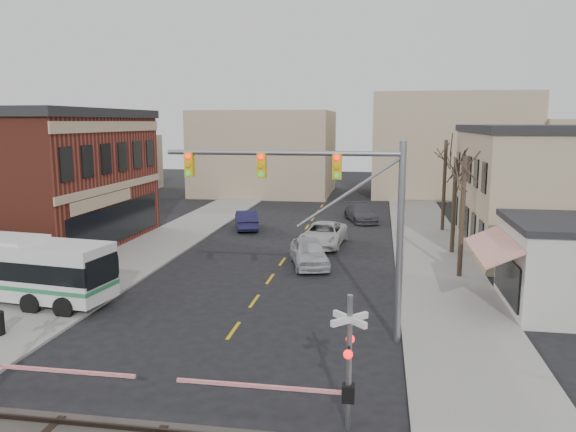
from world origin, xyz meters
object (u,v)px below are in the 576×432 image
at_px(rr_crossing_east, 334,363).
at_px(car_c, 324,234).
at_px(traffic_signal_mast, 333,199).
at_px(car_a, 309,252).
at_px(car_b, 246,220).
at_px(car_d, 361,213).
at_px(pedestrian_far, 60,265).
at_px(pedestrian_near, 66,287).

xyz_separation_m(rr_crossing_east, car_c, (-2.70, 23.97, -1.14)).
distance_m(traffic_signal_mast, rr_crossing_east, 7.88).
bearing_deg(traffic_signal_mast, car_c, 96.80).
bearing_deg(car_a, car_b, 105.69).
xyz_separation_m(car_c, car_d, (2.27, 10.40, -0.07)).
height_order(car_b, car_c, car_c).
height_order(car_a, pedestrian_far, car_a).
bearing_deg(car_a, pedestrian_far, -172.74).
bearing_deg(pedestrian_far, car_c, 19.03).
xyz_separation_m(traffic_signal_mast, car_a, (-2.35, 11.22, -4.85)).
bearing_deg(car_c, car_b, 147.96).
distance_m(rr_crossing_east, car_a, 18.40).
relative_size(rr_crossing_east, pedestrian_far, 3.70).
bearing_deg(pedestrian_near, pedestrian_far, 51.14).
xyz_separation_m(car_b, pedestrian_near, (-3.96, -20.35, 0.13)).
relative_size(car_a, car_b, 1.06).
bearing_deg(rr_crossing_east, pedestrian_far, 141.86).
xyz_separation_m(rr_crossing_east, car_d, (-0.42, 34.37, -1.21)).
xyz_separation_m(car_d, pedestrian_far, (-15.75, -21.67, 0.12)).
distance_m(pedestrian_near, pedestrian_far, 4.68).
bearing_deg(pedestrian_near, car_c, -18.56).
distance_m(rr_crossing_east, car_d, 34.39).
bearing_deg(rr_crossing_east, pedestrian_near, 146.94).
height_order(car_c, pedestrian_near, pedestrian_near).
distance_m(rr_crossing_east, car_c, 24.15).
relative_size(car_c, car_d, 1.14).
xyz_separation_m(pedestrian_near, pedestrian_far, (-2.62, 3.88, -0.04)).
relative_size(car_c, pedestrian_near, 3.71).
height_order(traffic_signal_mast, car_a, traffic_signal_mast).
xyz_separation_m(car_a, car_c, (0.31, 5.85, -0.04)).
bearing_deg(car_a, car_d, 65.88).
relative_size(rr_crossing_east, car_c, 0.94).
bearing_deg(car_b, pedestrian_near, 61.65).
bearing_deg(pedestrian_near, car_a, -31.54).
relative_size(rr_crossing_east, car_b, 1.17).
height_order(traffic_signal_mast, pedestrian_near, traffic_signal_mast).
distance_m(car_a, pedestrian_near, 14.06).
bearing_deg(car_c, car_d, 82.66).
relative_size(car_d, pedestrian_far, 3.44).
xyz_separation_m(rr_crossing_east, car_b, (-9.59, 29.17, -1.18)).
xyz_separation_m(car_a, car_b, (-6.58, 11.05, -0.07)).
xyz_separation_m(rr_crossing_east, car_a, (-3.01, 18.12, -1.11)).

